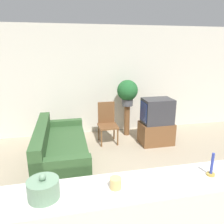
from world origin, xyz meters
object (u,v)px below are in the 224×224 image
television (157,111)px  potted_plant (127,91)px  couch (60,151)px  decorative_bowl (43,189)px  wooden_chair (107,121)px

television → potted_plant: potted_plant is taller
couch → decorative_bowl: size_ratio=8.20×
decorative_bowl → television: bearing=53.2°
television → decorative_bowl: bearing=-126.8°
couch → wooden_chair: (1.08, 0.89, 0.22)m
wooden_chair → decorative_bowl: size_ratio=3.96×
wooden_chair → decorative_bowl: decorative_bowl is taller
wooden_chair → potted_plant: (0.57, 0.31, 0.63)m
wooden_chair → decorative_bowl: 3.53m
couch → decorative_bowl: 2.55m
potted_plant → decorative_bowl: size_ratio=2.67×
couch → television: (2.17, 0.55, 0.50)m
couch → wooden_chair: size_ratio=2.07×
wooden_chair → potted_plant: 0.90m
television → potted_plant: 0.90m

